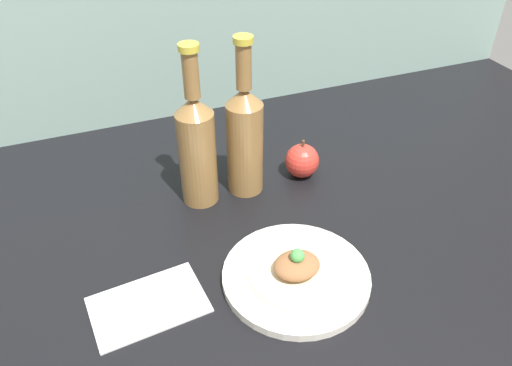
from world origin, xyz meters
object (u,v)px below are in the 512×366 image
Objects in this scene: cider_bottle_right at (245,136)px; apple at (302,161)px; plated_food at (297,268)px; cider_bottle_left at (197,146)px; plate at (296,276)px.

cider_bottle_right is 15.49cm from apple.
plated_food is 30.22cm from apple.
plated_food is 0.49× the size of cider_bottle_left.
cider_bottle_right is (1.04, 27.02, 9.58)cm from plated_food.
apple is at bearing 62.82° from plate.
cider_bottle_left is at bearing 107.61° from plate.
apple is at bearing -0.66° from cider_bottle_right.
cider_bottle_right reaches higher than plate.
plated_food reaches higher than plate.
plate is 30.33cm from apple.
plated_food is 28.68cm from cider_bottle_right.
apple is (12.76, -0.15, -8.77)cm from cider_bottle_right.
cider_bottle_left and cider_bottle_right have the same top height.
plate is 1.88cm from plated_food.
apple is (13.80, 26.87, 0.80)cm from plated_food.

